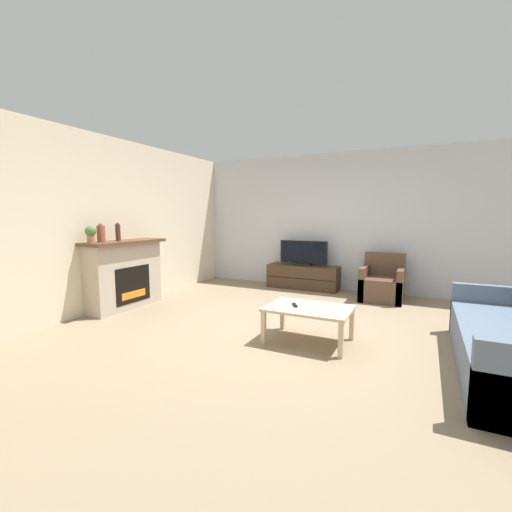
# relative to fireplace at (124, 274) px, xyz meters

# --- Properties ---
(ground_plane) EXTENTS (24.00, 24.00, 0.00)m
(ground_plane) POSITION_rel_fireplace_xyz_m (2.79, 0.19, -0.55)
(ground_plane) COLOR #89755B
(wall_back) EXTENTS (12.00, 0.06, 2.70)m
(wall_back) POSITION_rel_fireplace_xyz_m (2.79, 2.95, 0.80)
(wall_back) COLOR silver
(wall_back) RESTS_ON ground
(wall_left) EXTENTS (0.06, 12.00, 2.70)m
(wall_left) POSITION_rel_fireplace_xyz_m (-0.22, 0.19, 0.80)
(wall_left) COLOR beige
(wall_left) RESTS_ON ground
(fireplace) EXTENTS (0.49, 1.37, 1.09)m
(fireplace) POSITION_rel_fireplace_xyz_m (0.00, 0.00, 0.00)
(fireplace) COLOR #B7A893
(fireplace) RESTS_ON ground
(mantel_vase_left) EXTENTS (0.11, 0.11, 0.28)m
(mantel_vase_left) POSITION_rel_fireplace_xyz_m (0.02, -0.41, 0.67)
(mantel_vase_left) COLOR #994C3D
(mantel_vase_left) RESTS_ON fireplace
(mantel_vase_centre_left) EXTENTS (0.08, 0.08, 0.28)m
(mantel_vase_centre_left) POSITION_rel_fireplace_xyz_m (0.02, -0.10, 0.67)
(mantel_vase_centre_left) COLOR #512D23
(mantel_vase_centre_left) RESTS_ON fireplace
(potted_plant) EXTENTS (0.15, 0.15, 0.25)m
(potted_plant) POSITION_rel_fireplace_xyz_m (0.02, -0.58, 0.67)
(potted_plant) COLOR #936B4C
(potted_plant) RESTS_ON fireplace
(tv_stand) EXTENTS (1.44, 0.43, 0.47)m
(tv_stand) POSITION_rel_fireplace_xyz_m (2.09, 2.66, -0.31)
(tv_stand) COLOR #422D1E
(tv_stand) RESTS_ON ground
(tv) EXTENTS (0.98, 0.18, 0.50)m
(tv) POSITION_rel_fireplace_xyz_m (2.09, 2.66, 0.15)
(tv) COLOR black
(tv) RESTS_ON tv_stand
(armchair) EXTENTS (0.70, 0.76, 0.81)m
(armchair) POSITION_rel_fireplace_xyz_m (3.64, 2.39, -0.28)
(armchair) COLOR brown
(armchair) RESTS_ON ground
(coffee_table) EXTENTS (0.96, 0.67, 0.42)m
(coffee_table) POSITION_rel_fireplace_xyz_m (3.10, -0.15, -0.18)
(coffee_table) COLOR #CCB289
(coffee_table) RESTS_ON ground
(remote) EXTENTS (0.11, 0.15, 0.02)m
(remote) POSITION_rel_fireplace_xyz_m (2.94, -0.17, -0.12)
(remote) COLOR black
(remote) RESTS_ON coffee_table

